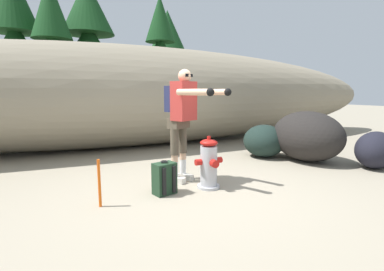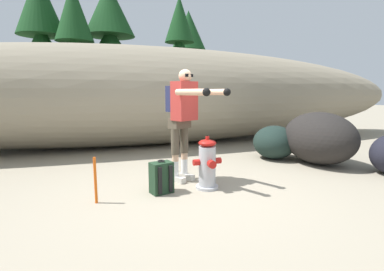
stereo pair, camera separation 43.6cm
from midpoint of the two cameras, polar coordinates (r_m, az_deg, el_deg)
ground_plane at (r=4.25m, az=3.06°, el=-10.96°), size 56.00×56.00×0.04m
dirt_embankment at (r=7.80m, az=-7.97°, el=7.74°), size 17.01×3.20×2.59m
fire_hydrant at (r=4.21m, az=6.03°, el=-5.81°), size 0.43×0.38×0.78m
utility_worker at (r=4.41m, az=1.17°, el=4.77°), size 0.79×1.04×1.74m
spare_backpack at (r=4.06m, az=-3.05°, el=-8.41°), size 0.34×0.34×0.47m
boulder_large at (r=6.25m, az=25.80°, el=-0.47°), size 1.25×1.60×1.02m
boulder_mid at (r=6.38m, az=17.93°, el=-1.29°), size 1.19×1.20×0.70m
pine_tree_far_left at (r=11.73m, az=-26.62°, el=15.54°), size 2.50×2.50×5.49m
pine_tree_left at (r=10.73m, az=-21.03°, el=15.28°), size 1.93×1.93×4.99m
pine_tree_center at (r=11.75m, az=-14.83°, el=16.90°), size 2.85×2.85×5.43m
pine_tree_right at (r=11.92m, az=-1.39°, el=16.51°), size 1.80×1.80×5.12m
pine_tree_far_right at (r=14.10m, az=0.24°, el=15.32°), size 2.50×2.50×5.14m
survey_stake at (r=3.80m, az=-15.53°, el=-8.61°), size 0.04×0.04×0.60m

